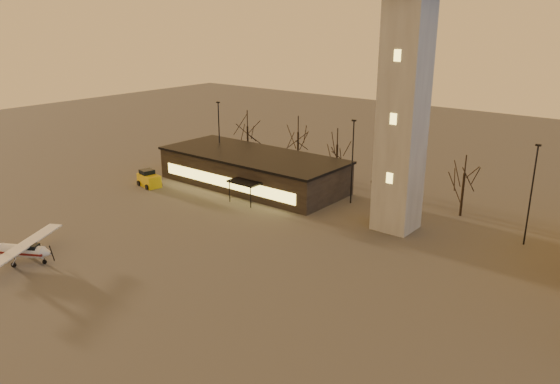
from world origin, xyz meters
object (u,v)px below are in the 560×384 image
Objects in this scene: service_cart at (149,180)px; control_tower at (406,72)px; cessna_rear at (24,253)px; terminal at (252,170)px.

control_tower is at bearing 22.65° from service_cart.
service_cart is at bearing 85.13° from cessna_rear.
control_tower reaches higher than service_cart.
terminal reaches higher than cessna_rear.
cessna_rear is (-0.51, -30.93, -1.22)m from terminal.
terminal is at bearing 59.91° from cessna_rear.
cessna_rear is 24.23m from service_cart.
control_tower is 36.62m from service_cart.
service_cart is (-32.46, -6.87, -15.50)m from control_tower.
control_tower is 1.28× the size of terminal.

